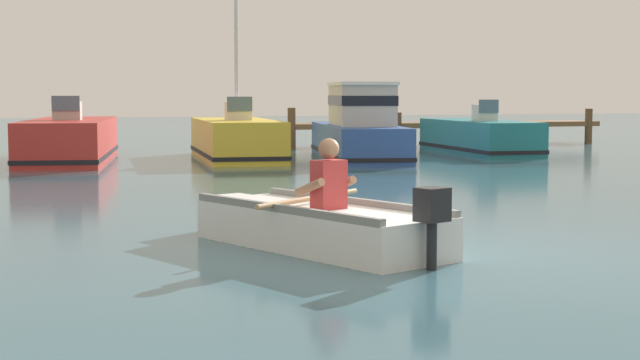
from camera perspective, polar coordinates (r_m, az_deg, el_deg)
ground_plane at (r=10.26m, az=8.43°, el=-4.26°), size 120.00×120.00×0.00m
wooden_dock at (r=31.46m, az=6.98°, el=3.23°), size 11.07×1.64×1.25m
rowboat_with_person at (r=10.47m, az=-0.26°, el=-2.63°), size 2.16×3.60×1.19m
moored_boat_red at (r=24.64m, az=-14.44°, el=2.22°), size 3.00×6.52×1.60m
moored_boat_yellow at (r=24.63m, az=-4.93°, el=2.36°), size 2.32×5.47×4.68m
moored_boat_blue at (r=24.79m, az=2.30°, el=2.92°), size 2.94×6.35×1.94m
moored_boat_teal at (r=27.43m, az=9.30°, el=2.48°), size 2.05×5.33×1.49m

